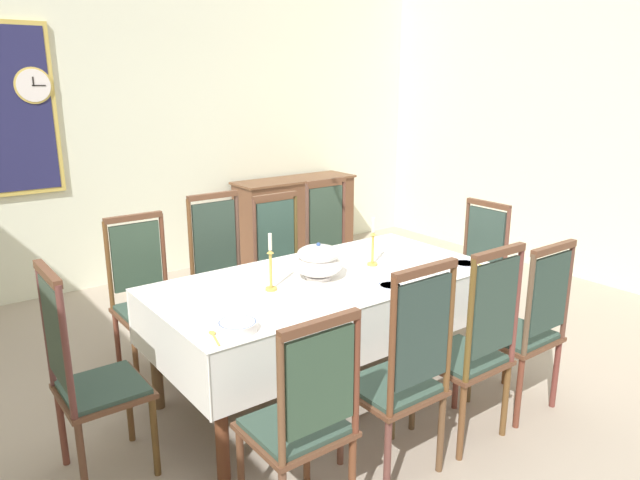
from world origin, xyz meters
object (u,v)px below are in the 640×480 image
object	(u,v)px
spoon_secondary	(472,263)
sideboard	(295,217)
chair_south_a	(303,419)
chair_south_d	(526,326)
chair_south_b	(402,372)
spoon_primary	(213,335)
dining_table	(325,288)
chair_north_d	(334,250)
chair_head_east	(474,268)
chair_head_west	(87,374)
soup_tureen	(318,261)
chair_north_a	(146,295)
bowl_near_right	(465,265)
chair_south_c	(473,345)
bowl_far_right	(390,287)
bowl_far_left	(423,272)
mounted_clock	(33,85)
candlestick_east	(373,246)
chair_north_b	(224,274)
chair_north_c	(285,264)
bowl_near_left	(237,326)
candlestick_west	(271,268)

from	to	relation	value
spoon_secondary	sideboard	xyz separation A→B (m)	(0.62, 3.04, -0.34)
chair_south_a	spoon_secondary	distance (m)	1.91
chair_south_d	spoon_secondary	bearing A→B (deg)	74.30
chair_south_b	spoon_primary	size ratio (longest dim) A/B	6.76
dining_table	chair_north_d	distance (m)	1.25
chair_south_d	chair_head_east	world-z (taller)	chair_south_d
chair_head_west	soup_tureen	distance (m)	1.48
chair_north_a	chair_head_west	bearing A→B (deg)	54.88
chair_south_a	spoon_secondary	world-z (taller)	chair_south_a
bowl_near_right	chair_south_b	bearing A→B (deg)	-153.99
chair_south_b	chair_north_d	bearing A→B (deg)	60.87
soup_tureen	chair_north_d	bearing A→B (deg)	47.31
chair_south_c	bowl_far_right	size ratio (longest dim) A/B	7.91
bowl_near_right	spoon_primary	size ratio (longest dim) A/B	0.96
bowl_far_left	bowl_far_right	size ratio (longest dim) A/B	1.09
chair_south_a	spoon_primary	bearing A→B (deg)	104.15
dining_table	bowl_far_left	xyz separation A→B (m)	(0.52, -0.36, 0.10)
mounted_clock	candlestick_east	bearing A→B (deg)	-64.51
chair_north_b	bowl_far_right	distance (m)	1.44
bowl_near_right	mounted_clock	size ratio (longest dim) A/B	0.54
chair_north_c	bowl_far_left	xyz separation A→B (m)	(0.21, -1.29, 0.24)
chair_south_a	chair_north_c	bearing A→B (deg)	58.61
chair_south_c	spoon_secondary	xyz separation A→B (m)	(0.66, 0.56, 0.21)
candlestick_east	mounted_clock	xyz separation A→B (m)	(-1.39, 2.91, 1.03)
chair_north_b	chair_head_west	xyz separation A→B (m)	(-1.26, -0.94, -0.01)
chair_north_a	sideboard	xyz separation A→B (m)	(2.43, 1.73, -0.11)
chair_north_a	chair_south_b	bearing A→B (deg)	107.74
bowl_near_left	spoon_primary	size ratio (longest dim) A/B	1.13
chair_north_d	spoon_primary	bearing A→B (deg)	36.27
chair_south_a	spoon_secondary	bearing A→B (deg)	17.06
bowl_far_left	sideboard	size ratio (longest dim) A/B	0.11
chair_south_a	sideboard	xyz separation A→B (m)	(2.43, 3.60, -0.10)
chair_head_east	candlestick_east	xyz separation A→B (m)	(-1.08, 0.00, 0.36)
bowl_near_left	mounted_clock	xyz separation A→B (m)	(-0.13, 3.31, 1.13)
soup_tureen	bowl_near_left	bearing A→B (deg)	-153.56
chair_head_west	chair_head_east	bearing A→B (deg)	90.00
chair_north_b	chair_south_d	bearing A→B (deg)	119.19
sideboard	bowl_near_right	bearing A→B (deg)	76.60
chair_south_d	candlestick_west	size ratio (longest dim) A/B	3.14
chair_south_a	chair_south_c	size ratio (longest dim) A/B	0.92
bowl_far_left	spoon_primary	size ratio (longest dim) A/B	0.92
chair_south_b	chair_south_c	distance (m)	0.54
chair_head_east	sideboard	size ratio (longest dim) A/B	0.74
chair_south_d	bowl_far_left	size ratio (longest dim) A/B	6.81
chair_north_a	sideboard	distance (m)	2.98
spoon_primary	sideboard	xyz separation A→B (m)	(2.57, 3.04, -0.34)
dining_table	bowl_near_left	size ratio (longest dim) A/B	10.99
chair_north_d	spoon_secondary	bearing A→B (deg)	96.74
dining_table	bowl_near_right	size ratio (longest dim) A/B	12.89
chair_south_b	candlestick_west	xyz separation A→B (m)	(-0.17, 0.94, 0.34)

